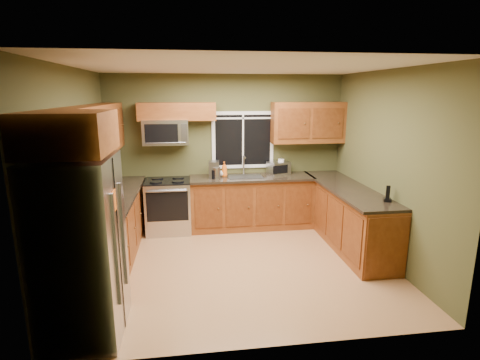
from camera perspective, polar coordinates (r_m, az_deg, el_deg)
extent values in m
plane|color=#A67449|center=(5.45, -0.02, -12.71)|extent=(4.20, 4.20, 0.00)
plane|color=white|center=(4.92, -0.02, 16.89)|extent=(4.20, 4.20, 0.00)
plane|color=#464725|center=(6.77, -2.09, 4.40)|extent=(4.20, 0.00, 4.20)
plane|color=#464725|center=(3.30, 4.24, -5.07)|extent=(4.20, 0.00, 4.20)
plane|color=#464725|center=(5.17, -23.74, 0.55)|extent=(0.00, 3.60, 3.60)
plane|color=#464725|center=(5.69, 21.45, 1.81)|extent=(0.00, 3.60, 3.60)
cube|color=white|center=(6.77, 0.45, 6.11)|extent=(1.12, 0.03, 1.02)
cube|color=black|center=(6.76, 0.46, 6.10)|extent=(1.00, 0.01, 0.90)
cube|color=white|center=(6.75, 0.47, 6.10)|extent=(0.03, 0.01, 0.90)
cube|color=white|center=(6.72, 0.47, 9.40)|extent=(1.00, 0.01, 0.03)
cube|color=brown|center=(5.79, -18.79, -7.05)|extent=(0.60, 2.65, 0.90)
cube|color=black|center=(5.64, -18.89, -2.56)|extent=(0.65, 2.65, 0.04)
cube|color=brown|center=(6.74, 1.75, -3.50)|extent=(2.17, 0.60, 0.90)
cube|color=black|center=(6.59, 1.81, 0.36)|extent=(2.17, 0.65, 0.04)
cube|color=brown|center=(6.25, 15.91, -5.35)|extent=(0.60, 2.50, 0.90)
cube|color=#622E11|center=(5.20, 21.49, -9.59)|extent=(0.56, 0.02, 0.82)
cube|color=black|center=(6.11, 15.97, -1.18)|extent=(0.65, 2.50, 0.04)
cube|color=brown|center=(5.51, -21.26, 6.86)|extent=(0.33, 2.65, 0.72)
cube|color=brown|center=(6.51, -9.59, 10.25)|extent=(1.30, 0.33, 0.30)
cube|color=brown|center=(6.85, 10.31, 8.60)|extent=(1.30, 0.33, 0.72)
cube|color=brown|center=(3.74, -24.66, 6.60)|extent=(0.72, 0.90, 0.38)
cube|color=#B7B7BC|center=(4.00, -23.11, -9.64)|extent=(0.72, 0.90, 1.80)
cube|color=slate|center=(3.72, -18.39, -10.15)|extent=(0.03, 0.04, 1.10)
cube|color=slate|center=(4.09, -17.40, -7.96)|extent=(0.03, 0.04, 1.10)
cube|color=black|center=(3.92, -17.89, -9.68)|extent=(0.01, 0.02, 1.78)
cube|color=orange|center=(3.67, -18.62, -3.05)|extent=(0.01, 0.14, 0.20)
cube|color=#B7B7BC|center=(6.64, -10.82, -3.99)|extent=(0.76, 0.65, 0.90)
cube|color=black|center=(6.52, -10.99, -0.17)|extent=(0.76, 0.64, 0.03)
cube|color=black|center=(6.29, -11.00, -4.00)|extent=(0.68, 0.02, 0.50)
cylinder|color=slate|center=(6.20, -11.12, -1.67)|extent=(0.64, 0.04, 0.04)
cylinder|color=black|center=(6.39, -12.68, -0.29)|extent=(0.20, 0.20, 0.01)
cylinder|color=black|center=(6.37, -9.45, -0.19)|extent=(0.20, 0.20, 0.01)
cylinder|color=black|center=(6.66, -12.49, 0.27)|extent=(0.20, 0.20, 0.01)
cylinder|color=black|center=(6.64, -9.39, 0.37)|extent=(0.20, 0.20, 0.01)
cube|color=#B7B7BC|center=(6.52, -11.25, 7.18)|extent=(0.76, 0.38, 0.42)
cube|color=black|center=(6.33, -11.89, 6.98)|extent=(0.54, 0.01, 0.30)
cube|color=slate|center=(6.31, -8.52, 7.10)|extent=(0.10, 0.01, 0.30)
cylinder|color=slate|center=(6.33, -11.29, 5.55)|extent=(0.66, 0.02, 0.02)
cube|color=slate|center=(6.58, 0.82, 0.46)|extent=(0.60, 0.42, 0.02)
cylinder|color=#B7B7BC|center=(6.73, 0.57, 2.29)|extent=(0.03, 0.03, 0.34)
cylinder|color=#B7B7BC|center=(6.63, 0.67, 3.51)|extent=(0.03, 0.18, 0.03)
cube|color=#B7B7BC|center=(6.81, 5.90, 1.84)|extent=(0.43, 0.38, 0.23)
cube|color=black|center=(6.67, 6.18, 1.61)|extent=(0.29, 0.12, 0.15)
cube|color=slate|center=(6.49, -3.99, 1.61)|extent=(0.19, 0.23, 0.29)
cylinder|color=black|center=(6.42, -3.93, 0.88)|extent=(0.12, 0.12, 0.15)
cylinder|color=#B7B7BC|center=(6.43, -3.60, 1.09)|extent=(0.18, 0.18, 0.20)
cone|color=black|center=(6.40, -3.62, 2.11)|extent=(0.12, 0.12, 0.05)
cylinder|color=white|center=(6.87, 6.27, 2.11)|extent=(0.15, 0.15, 0.27)
cylinder|color=slate|center=(6.85, 6.30, 3.28)|extent=(0.03, 0.03, 0.04)
imported|color=orange|center=(6.57, -2.40, 1.67)|extent=(0.13, 0.13, 0.26)
imported|color=white|center=(6.60, -2.62, 1.23)|extent=(0.16, 0.16, 0.15)
cube|color=black|center=(5.46, 21.51, -2.83)|extent=(0.13, 0.13, 0.04)
cube|color=black|center=(5.43, 21.61, -1.71)|extent=(0.06, 0.05, 0.18)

